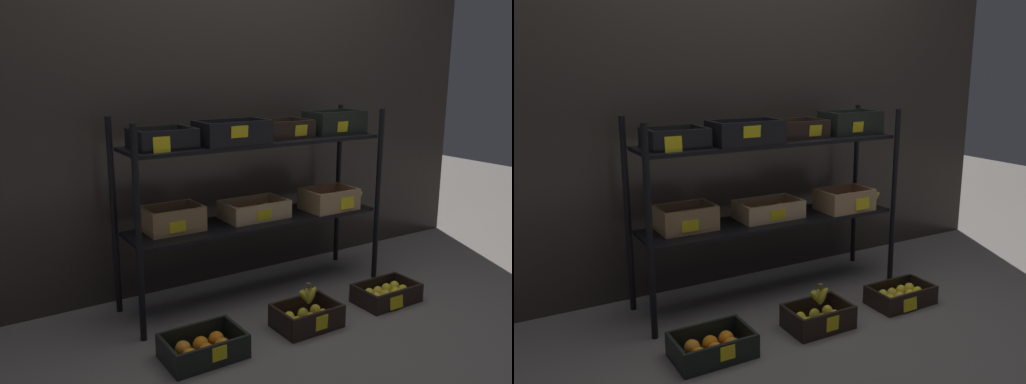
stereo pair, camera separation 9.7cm
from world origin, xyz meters
The scene contains 7 objects.
ground_plane centered at (0.00, 0.00, 0.00)m, with size 10.00×10.00×0.00m, color #605B56.
storefront_wall centered at (0.00, 0.39, 1.00)m, with size 3.93×0.12×2.01m, color #2D2823.
display_rack centered at (0.03, 0.00, 0.72)m, with size 1.65×0.41×1.06m.
crate_ground_orange centered at (-0.59, -0.49, 0.05)m, with size 0.37×0.25×0.12m.
crate_ground_lemon centered at (0.00, -0.50, 0.05)m, with size 0.33×0.23×0.12m.
crate_ground_center_lemon centered at (0.57, -0.49, 0.05)m, with size 0.36×0.23×0.11m.
banana_bunch_loose centered at (0.01, -0.50, 0.17)m, with size 0.13×0.05×0.12m.
Camera 2 is at (-1.49, -2.59, 1.32)m, focal length 38.01 mm.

